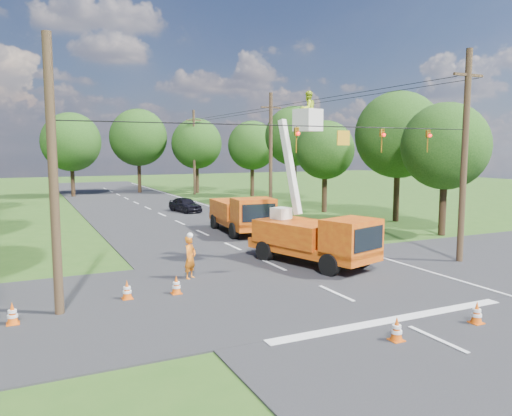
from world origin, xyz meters
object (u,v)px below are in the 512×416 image
traffic_cone_0 (397,329)px  traffic_cone_1 (477,313)px  traffic_cone_5 (127,290)px  tree_far_b (138,138)px  second_truck (242,214)px  tree_right_e (252,145)px  traffic_cone_6 (12,314)px  pole_right_far (194,152)px  traffic_cone_3 (263,239)px  tree_right_b (398,135)px  pole_right_mid (271,153)px  tree_right_d (295,136)px  tree_right_c (325,150)px  traffic_cone_2 (265,246)px  tree_far_c (197,144)px  distant_car (185,205)px  pole_right_near (464,155)px  tree_right_a (445,146)px  tree_far_a (71,142)px  pole_left (53,177)px  ground_worker (190,258)px  bucket_truck (314,229)px  traffic_cone_4 (176,285)px  traffic_cone_7 (267,220)px

traffic_cone_0 → traffic_cone_1: bearing=0.7°
traffic_cone_5 → tree_far_b: 45.92m
second_truck → tree_right_e: (11.47, 23.05, 4.53)m
traffic_cone_6 → tree_right_e: size_ratio=0.08×
pole_right_far → traffic_cone_3: bearing=-101.7°
traffic_cone_3 → tree_right_b: size_ratio=0.07×
pole_right_mid → tree_right_d: 9.55m
traffic_cone_0 → tree_right_c: size_ratio=0.09×
traffic_cone_0 → tree_right_e: bearing=70.3°
traffic_cone_2 → tree_far_b: tree_far_b is taller
traffic_cone_1 → pole_right_far: bearing=82.2°
tree_right_d → traffic_cone_0: bearing=-115.4°
tree_right_e → traffic_cone_1: bearing=-105.7°
traffic_cone_3 → tree_far_c: size_ratio=0.08×
distant_car → traffic_cone_1: distant_car is taller
pole_right_near → tree_right_a: size_ratio=1.21×
pole_right_far → traffic_cone_1: bearing=-97.8°
tree_right_a → tree_right_b: 6.25m
pole_right_far → tree_right_e: (5.30, -5.00, 0.70)m
tree_right_b → tree_far_a: bearing=122.8°
tree_right_e → pole_left: bearing=-123.7°
ground_worker → tree_right_a: size_ratio=0.22×
bucket_truck → tree_right_b: 16.96m
traffic_cone_3 → tree_right_e: 30.17m
distant_car → pole_right_near: size_ratio=0.38×
traffic_cone_3 → traffic_cone_5: 11.49m
pole_left → traffic_cone_3: bearing=34.7°
traffic_cone_5 → tree_right_b: size_ratio=0.07×
traffic_cone_0 → traffic_cone_6: bearing=148.0°
tree_right_e → tree_right_b: bearing=-87.0°
pole_right_mid → second_truck: bearing=-127.5°
tree_right_a → tree_right_d: size_ratio=0.85×
second_truck → bucket_truck: bearing=-88.4°
tree_far_a → traffic_cone_2: bearing=-80.9°
traffic_cone_3 → tree_right_c: size_ratio=0.09×
pole_right_far → tree_right_b: (6.50, -28.00, 1.33)m
traffic_cone_6 → traffic_cone_2: bearing=28.1°
pole_left → traffic_cone_4: bearing=7.8°
tree_far_c → second_truck: bearing=-103.4°
distant_car → tree_far_c: size_ratio=0.41×
traffic_cone_6 → tree_far_b: tree_far_b is taller
traffic_cone_3 → pole_left: 14.38m
tree_right_a → tree_far_a: size_ratio=0.87×
ground_worker → traffic_cone_5: 3.51m
bucket_truck → traffic_cone_2: size_ratio=11.33×
tree_far_b → tree_right_c: bearing=-68.6°
traffic_cone_2 → traffic_cone_4: 8.27m
pole_right_near → tree_far_c: size_ratio=1.09×
traffic_cone_3 → traffic_cone_7: same height
second_truck → traffic_cone_3: bearing=-92.4°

